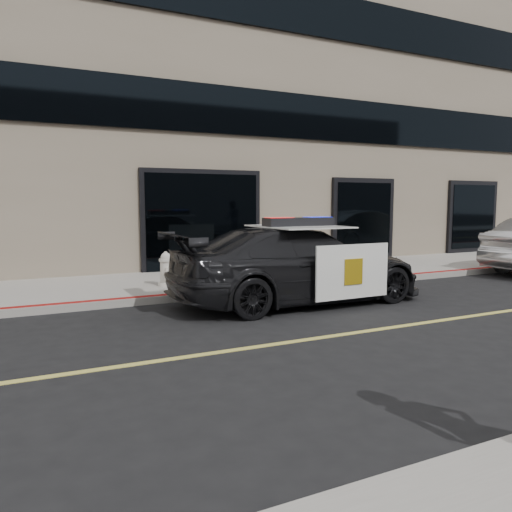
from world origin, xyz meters
name	(u,v)px	position (x,y,z in m)	size (l,w,h in m)	color
ground	(410,325)	(0.00, 0.00, 0.00)	(120.00, 120.00, 0.00)	black
sidewalk_n	(263,277)	(0.00, 5.25, 0.07)	(60.00, 3.50, 0.15)	gray
building_n	(193,82)	(0.00, 10.50, 6.00)	(60.00, 7.00, 12.00)	#756856
police_car	(299,265)	(-0.67, 2.39, 0.76)	(2.41, 5.22, 1.70)	black
fire_hydrant	(166,270)	(-2.73, 4.58, 0.51)	(0.35, 0.48, 0.76)	silver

